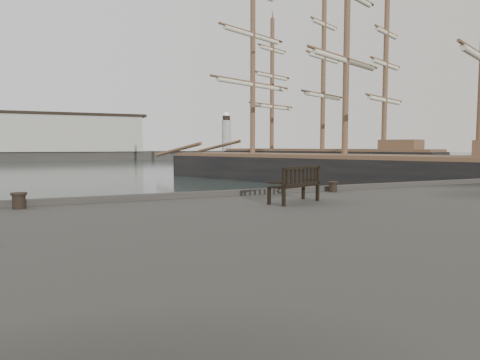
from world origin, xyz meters
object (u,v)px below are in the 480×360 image
object	(u,v)px
tall_ship_main	(344,175)
tall_ship_far	(322,164)
bollard_left	(19,201)
bollard_right	(333,187)
bench	(295,191)

from	to	relation	value
tall_ship_main	tall_ship_far	size ratio (longest dim) A/B	1.23
bollard_left	bollard_right	distance (m)	10.03
bollard_left	tall_ship_far	bearing A→B (deg)	45.75
bench	tall_ship_main	bearing A→B (deg)	26.28
tall_ship_far	bench	bearing A→B (deg)	-150.81
bollard_left	tall_ship_far	world-z (taller)	tall_ship_far
tall_ship_main	tall_ship_far	world-z (taller)	tall_ship_main
bench	tall_ship_main	world-z (taller)	tall_ship_main
bollard_right	tall_ship_far	xyz separation A→B (m)	(23.95, 34.85, -0.91)
bench	bollard_right	world-z (taller)	bench
bench	bollard_left	world-z (taller)	bench
bollard_left	tall_ship_far	distance (m)	48.70
tall_ship_main	tall_ship_far	distance (m)	20.52
tall_ship_far	bollard_left	bearing A→B (deg)	-159.07
bollard_right	bench	bearing A→B (deg)	-145.13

